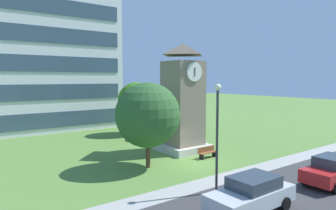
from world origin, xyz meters
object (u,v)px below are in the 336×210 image
clock_tower (183,104)px  tree_by_building (148,115)px  park_bench (207,152)px  tree_near_tower (137,101)px  parked_car_silver (251,194)px  parked_car_red (331,170)px  street_lamp (217,126)px  tree_streetside (176,100)px

clock_tower → tree_by_building: (-5.19, -2.47, -0.36)m
clock_tower → park_bench: 4.78m
clock_tower → tree_by_building: size_ratio=1.53×
tree_near_tower → tree_by_building: 13.27m
parked_car_silver → parked_car_red: 6.88m
street_lamp → tree_by_building: size_ratio=0.99×
tree_streetside → tree_by_building: size_ratio=0.95×
tree_streetside → tree_by_building: bearing=-138.1°
clock_tower → parked_car_silver: 12.92m
tree_by_building → parked_car_red: bearing=-53.3°
tree_streetside → parked_car_red: (-1.20, -16.78, -3.21)m
tree_near_tower → tree_by_building: size_ratio=0.98×
clock_tower → parked_car_silver: bearing=-113.9°
tree_streetside → park_bench: bearing=-110.4°
clock_tower → park_bench: (0.05, -3.06, -3.67)m
park_bench → tree_streetside: (2.96, 7.96, 3.61)m
clock_tower → park_bench: size_ratio=5.14×
tree_streetside → tree_by_building: 11.03m
park_bench → tree_by_building: tree_by_building is taller
clock_tower → tree_streetside: clock_tower is taller
clock_tower → parked_car_silver: size_ratio=2.00×
tree_by_building → parked_car_silver: bearing=-89.1°
parked_car_red → street_lamp: bearing=154.5°
tree_near_tower → tree_by_building: (-6.00, -11.84, -0.04)m
tree_streetside → tree_by_building: (-8.20, -7.37, -0.30)m
parked_car_silver → parked_car_red: same height
tree_near_tower → parked_car_red: bearing=-87.3°
street_lamp → parked_car_silver: street_lamp is taller
tree_streetside → parked_car_red: tree_streetside is taller
street_lamp → parked_car_silver: 3.93m
tree_by_building → parked_car_silver: tree_by_building is taller
park_bench → tree_near_tower: bearing=86.5°
clock_tower → parked_car_red: size_ratio=2.28×
tree_near_tower → street_lamp: bearing=-106.9°
clock_tower → tree_near_tower: 9.41m
park_bench → tree_streetside: 9.23m
tree_by_building → parked_car_red: (7.00, -9.40, -2.91)m
clock_tower → street_lamp: bearing=-118.2°
parked_car_red → clock_tower: bearing=98.7°
street_lamp → tree_streetside: (7.72, 13.67, 0.34)m
park_bench → street_lamp: 8.12m
park_bench → tree_streetside: tree_streetside is taller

